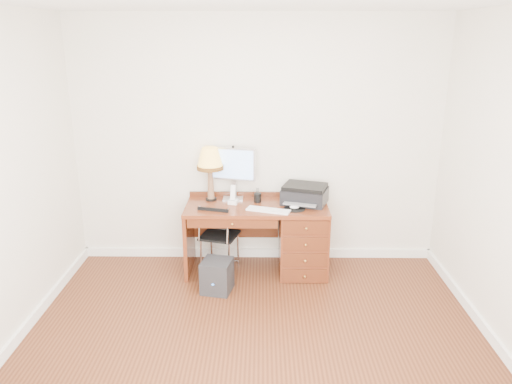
{
  "coord_description": "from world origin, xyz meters",
  "views": [
    {
      "loc": [
        0.06,
        -3.58,
        2.47
      ],
      "look_at": [
        -0.0,
        1.2,
        0.96
      ],
      "focal_mm": 35.0,
      "sensor_mm": 36.0,
      "label": 1
    }
  ],
  "objects_px": {
    "desk": "(286,235)",
    "monitor": "(233,167)",
    "leg_lamp": "(210,162)",
    "phone": "(233,198)",
    "printer": "(305,194)",
    "chair": "(219,232)",
    "equipment_box": "(217,276)"
  },
  "relations": [
    {
      "from": "monitor",
      "to": "printer",
      "type": "relative_size",
      "value": 1.05
    },
    {
      "from": "desk",
      "to": "monitor",
      "type": "xyz_separation_m",
      "value": [
        -0.58,
        0.22,
        0.7
      ]
    },
    {
      "from": "monitor",
      "to": "equipment_box",
      "type": "bearing_deg",
      "value": -86.62
    },
    {
      "from": "leg_lamp",
      "to": "phone",
      "type": "height_order",
      "value": "leg_lamp"
    },
    {
      "from": "monitor",
      "to": "phone",
      "type": "xyz_separation_m",
      "value": [
        0.01,
        -0.18,
        -0.3
      ]
    },
    {
      "from": "monitor",
      "to": "chair",
      "type": "height_order",
      "value": "monitor"
    },
    {
      "from": "leg_lamp",
      "to": "chair",
      "type": "distance_m",
      "value": 0.75
    },
    {
      "from": "chair",
      "to": "equipment_box",
      "type": "height_order",
      "value": "chair"
    },
    {
      "from": "chair",
      "to": "printer",
      "type": "bearing_deg",
      "value": 25.22
    },
    {
      "from": "printer",
      "to": "monitor",
      "type": "bearing_deg",
      "value": -172.41
    },
    {
      "from": "desk",
      "to": "printer",
      "type": "distance_m",
      "value": 0.48
    },
    {
      "from": "leg_lamp",
      "to": "equipment_box",
      "type": "distance_m",
      "value": 1.21
    },
    {
      "from": "leg_lamp",
      "to": "phone",
      "type": "xyz_separation_m",
      "value": [
        0.25,
        -0.12,
        -0.37
      ]
    },
    {
      "from": "desk",
      "to": "equipment_box",
      "type": "xyz_separation_m",
      "value": [
        -0.71,
        -0.48,
        -0.25
      ]
    },
    {
      "from": "leg_lamp",
      "to": "equipment_box",
      "type": "relative_size",
      "value": 1.77
    },
    {
      "from": "printer",
      "to": "chair",
      "type": "xyz_separation_m",
      "value": [
        -0.91,
        -0.17,
        -0.38
      ]
    },
    {
      "from": "printer",
      "to": "equipment_box",
      "type": "height_order",
      "value": "printer"
    },
    {
      "from": "printer",
      "to": "chair",
      "type": "height_order",
      "value": "printer"
    },
    {
      "from": "equipment_box",
      "to": "desk",
      "type": "bearing_deg",
      "value": 45.93
    },
    {
      "from": "leg_lamp",
      "to": "desk",
      "type": "bearing_deg",
      "value": -11.26
    },
    {
      "from": "chair",
      "to": "equipment_box",
      "type": "bearing_deg",
      "value": -73.91
    },
    {
      "from": "monitor",
      "to": "phone",
      "type": "height_order",
      "value": "monitor"
    },
    {
      "from": "desk",
      "to": "phone",
      "type": "bearing_deg",
      "value": 175.32
    },
    {
      "from": "phone",
      "to": "equipment_box",
      "type": "relative_size",
      "value": 0.62
    },
    {
      "from": "monitor",
      "to": "desk",
      "type": "bearing_deg",
      "value": -7.02
    },
    {
      "from": "monitor",
      "to": "leg_lamp",
      "type": "xyz_separation_m",
      "value": [
        -0.24,
        -0.06,
        0.07
      ]
    },
    {
      "from": "monitor",
      "to": "printer",
      "type": "bearing_deg",
      "value": 3.46
    },
    {
      "from": "desk",
      "to": "monitor",
      "type": "bearing_deg",
      "value": 159.18
    },
    {
      "from": "chair",
      "to": "equipment_box",
      "type": "relative_size",
      "value": 2.37
    },
    {
      "from": "monitor",
      "to": "printer",
      "type": "xyz_separation_m",
      "value": [
        0.77,
        -0.14,
        -0.26
      ]
    },
    {
      "from": "monitor",
      "to": "phone",
      "type": "bearing_deg",
      "value": -72.74
    },
    {
      "from": "monitor",
      "to": "printer",
      "type": "distance_m",
      "value": 0.83
    }
  ]
}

